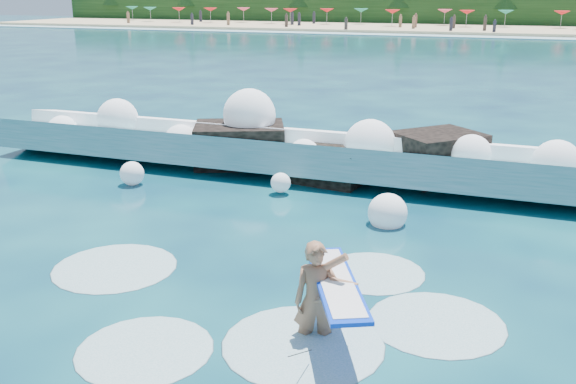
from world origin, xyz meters
name	(u,v)px	position (x,y,z in m)	size (l,w,h in m)	color
ground	(170,278)	(0.00, 0.00, 0.00)	(200.00, 200.00, 0.00)	#082642
beach	(487,29)	(0.00, 78.00, 0.20)	(140.00, 20.00, 0.40)	tan
wet_band	(480,36)	(0.00, 67.00, 0.04)	(140.00, 5.00, 0.08)	silver
treeline	(494,9)	(0.00, 88.00, 2.50)	(140.00, 4.00, 5.00)	black
breaking_wave	(277,153)	(-0.85, 7.37, 0.52)	(17.34, 2.73, 1.49)	teal
rock_cluster	(324,156)	(0.46, 7.69, 0.48)	(8.63, 3.46, 1.51)	black
surfer_with_board	(321,297)	(3.13, -1.00, 0.67)	(1.60, 2.94, 1.81)	#9B6648
wave_spray	(285,138)	(-0.56, 7.26, 1.00)	(15.36, 5.10, 2.37)	white
surf_foam	(277,315)	(2.28, -0.58, 0.00)	(9.11, 5.68, 0.12)	silver
beach_umbrellas	(492,12)	(0.26, 80.06, 2.25)	(112.83, 6.54, 0.50)	#15836D
beachgoers	(479,23)	(-0.85, 75.22, 1.07)	(99.07, 13.65, 1.94)	#3F332D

